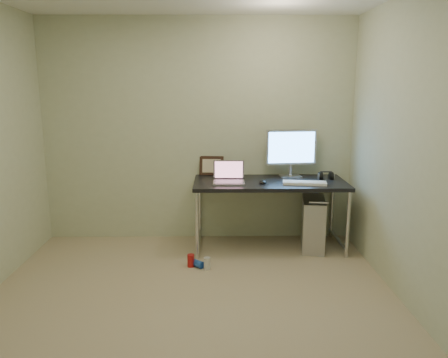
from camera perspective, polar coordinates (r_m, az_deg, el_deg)
floor at (r=3.65m, az=-4.40°, el=-16.73°), size 3.50×3.50×0.00m
wall_back at (r=4.97m, az=-3.39°, el=6.23°), size 3.50×0.02×2.50m
wall_right at (r=3.57m, az=24.52°, el=2.81°), size 0.02×3.50×2.50m
desk at (r=4.75m, az=5.99°, el=-1.18°), size 1.63×0.71×0.75m
tower_computer at (r=4.91m, az=11.54°, el=-5.71°), size 0.31×0.56×0.59m
cable_a at (r=5.17m, az=10.29°, el=-3.31°), size 0.01×0.16×0.69m
cable_b at (r=5.18m, az=11.30°, el=-3.57°), size 0.02×0.11×0.71m
can_red at (r=4.40m, az=-4.35°, el=-10.58°), size 0.08×0.08×0.13m
can_white at (r=4.33m, az=-2.22°, el=-10.97°), size 0.09×0.09×0.12m
can_blue at (r=4.40m, az=-3.47°, el=-10.97°), size 0.14×0.14×0.07m
laptop at (r=4.63m, az=0.63°, el=0.21°), size 0.34×0.28×0.23m
monitor at (r=4.92m, az=8.79°, el=3.84°), size 0.57×0.19×0.53m
keyboard at (r=4.63m, az=10.47°, el=-0.51°), size 0.46×0.21×0.03m
mouse_right at (r=4.69m, az=12.68°, el=-0.38°), size 0.08×0.11×0.04m
mouse_left at (r=4.61m, az=5.09°, el=-0.29°), size 0.10×0.14×0.04m
headphones at (r=4.93m, az=13.15°, el=0.33°), size 0.16×0.10×0.11m
picture_frame at (r=5.00m, az=-1.65°, el=1.75°), size 0.28×0.11×0.22m
webcam at (r=4.94m, az=1.04°, el=1.32°), size 0.04×0.03×0.11m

